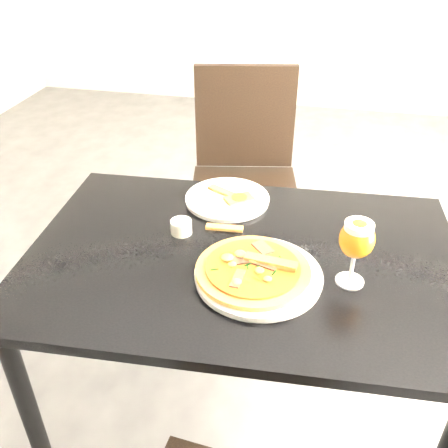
% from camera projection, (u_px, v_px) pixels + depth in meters
% --- Properties ---
extents(ground, '(6.00, 6.00, 0.00)m').
position_uv_depth(ground, '(228.00, 348.00, 2.09)').
color(ground, '#48484A').
rests_on(ground, ground).
extents(dining_table, '(1.25, 0.87, 0.75)m').
position_uv_depth(dining_table, '(242.00, 279.00, 1.43)').
color(dining_table, black).
rests_on(dining_table, ground).
extents(chair_far, '(0.54, 0.54, 1.00)m').
position_uv_depth(chair_far, '(244.00, 176.00, 2.21)').
color(chair_far, black).
rests_on(chair_far, ground).
extents(plate_main, '(0.36, 0.36, 0.02)m').
position_uv_depth(plate_main, '(258.00, 276.00, 1.29)').
color(plate_main, silver).
rests_on(plate_main, dining_table).
extents(pizza, '(0.30, 0.30, 0.03)m').
position_uv_depth(pizza, '(253.00, 269.00, 1.28)').
color(pizza, '#9C5225').
rests_on(pizza, plate_main).
extents(plate_second, '(0.31, 0.31, 0.01)m').
position_uv_depth(plate_second, '(227.00, 199.00, 1.62)').
color(plate_second, silver).
rests_on(plate_second, dining_table).
extents(crust_scraps, '(0.17, 0.12, 0.01)m').
position_uv_depth(crust_scraps, '(234.00, 196.00, 1.61)').
color(crust_scraps, '#9C5225').
rests_on(crust_scraps, plate_second).
extents(loose_crust, '(0.11, 0.03, 0.01)m').
position_uv_depth(loose_crust, '(224.00, 228.00, 1.49)').
color(loose_crust, '#9C5225').
rests_on(loose_crust, dining_table).
extents(sauce_cup, '(0.06, 0.06, 0.04)m').
position_uv_depth(sauce_cup, '(181.00, 226.00, 1.46)').
color(sauce_cup, silver).
rests_on(sauce_cup, dining_table).
extents(beer_glass, '(0.09, 0.09, 0.18)m').
position_uv_depth(beer_glass, '(357.00, 240.00, 1.21)').
color(beer_glass, '#B2B8BB').
rests_on(beer_glass, dining_table).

